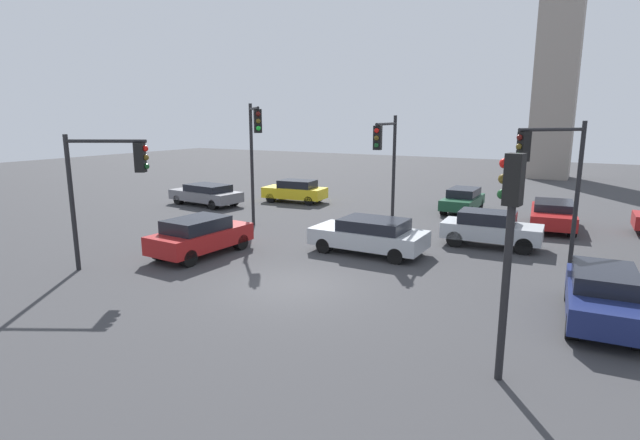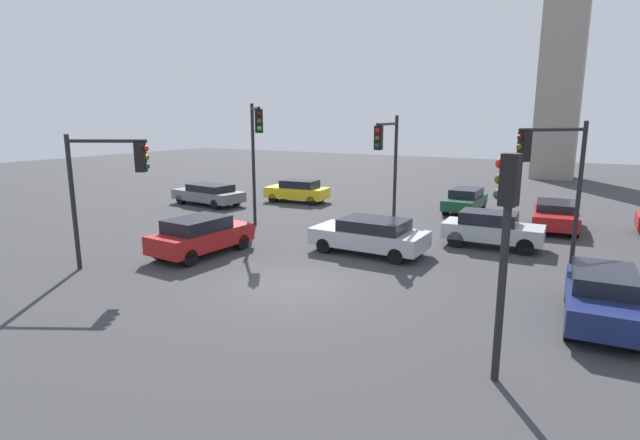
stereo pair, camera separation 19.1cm
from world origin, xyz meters
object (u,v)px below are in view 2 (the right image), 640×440
Objects in this scene: car_2 at (603,296)px; car_5 at (209,194)px; traffic_light_0 at (553,166)px; traffic_light_2 at (256,142)px; car_0 at (370,235)px; car_1 at (492,229)px; car_6 at (298,191)px; traffic_light_1 at (505,225)px; car_4 at (201,235)px; car_8 at (555,215)px; traffic_light_4 at (107,175)px; car_3 at (465,200)px; traffic_light_3 at (388,152)px.

car_2 reaches higher than car_5.
car_5 is (-19.54, 3.89, -2.96)m from traffic_light_0.
car_0 is at bearing 38.46° from traffic_light_2.
car_6 is at bearing 154.76° from car_1.
traffic_light_1 is 12.86m from car_4.
car_4 is (-11.93, 4.10, -2.47)m from traffic_light_1.
car_4 is at bearing -49.45° from car_8.
car_8 is at bearing -80.16° from traffic_light_1.
car_4 reaches higher than car_0.
traffic_light_2 is at bearing -169.18° from car_1.
car_8 is at bearing 172.90° from car_6.
traffic_light_0 is 1.23× the size of car_2.
car_1 is (3.99, 3.40, 0.04)m from car_0.
car_4 is at bearing 99.22° from car_6.
car_8 is at bearing -138.05° from traffic_light_0.
car_0 is (6.98, 6.53, -2.64)m from traffic_light_4.
car_0 is 10.43m from car_8.
car_8 is (4.88, -2.20, -0.01)m from car_3.
car_2 is (8.11, -3.30, 0.01)m from car_0.
car_0 is 14.26m from car_5.
traffic_light_2 reaches higher than car_6.
car_1 is at bearing -26.65° from car_8.
car_2 is (8.83, -6.67, -3.06)m from traffic_light_3.
traffic_light_2 is at bearing -63.67° from car_8.
car_1 is 0.94× the size of car_4.
traffic_light_3 reaches higher than car_3.
traffic_light_3 is 11.73m from traffic_light_4.
traffic_light_4 is 0.97× the size of car_5.
traffic_light_0 reaches higher than car_4.
traffic_light_4 is 1.16× the size of car_6.
car_1 is 17.37m from car_5.
traffic_light_1 is 0.98× the size of traffic_light_4.
car_2 is at bearing 30.56° from traffic_light_2.
traffic_light_3 reaches higher than car_1.
traffic_light_2 is 1.26× the size of traffic_light_4.
traffic_light_2 reaches higher than car_5.
traffic_light_2 is 8.92m from car_5.
car_3 is at bearing -65.45° from traffic_light_1.
car_1 is 11.91m from car_4.
traffic_light_1 is (-0.01, -8.96, -0.40)m from traffic_light_0.
car_0 is (-6.26, -1.31, -2.92)m from traffic_light_0.
car_3 is at bearing -119.71° from car_8.
car_5 is (-7.00, 4.26, -3.52)m from traffic_light_2.
car_3 is 0.98× the size of car_6.
traffic_light_2 reaches higher than car_8.
traffic_light_2 is 1.10× the size of traffic_light_3.
car_1 is at bearing -139.35° from car_0.
car_8 is (2.00, 5.14, -0.08)m from car_1.
car_3 reaches higher than car_8.
car_4 reaches higher than car_5.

